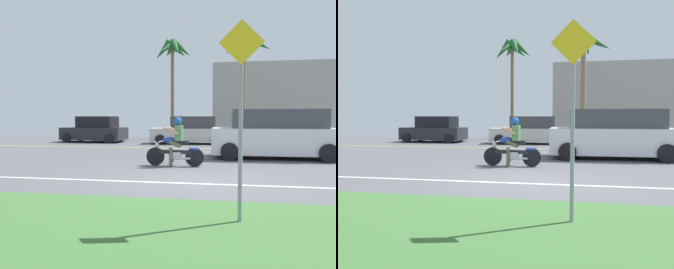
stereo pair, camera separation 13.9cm
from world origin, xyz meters
The scene contains 12 objects.
ground centered at (0.00, 3.00, -0.02)m, with size 56.00×30.00×0.04m, color #545459.
grass_median centered at (0.00, -4.10, 0.03)m, with size 56.00×3.80×0.06m, color #3D6B33.
lane_line_near centered at (0.00, -0.44, 0.00)m, with size 50.40×0.12×0.01m, color silver.
lane_line_far centered at (0.00, 8.37, 0.00)m, with size 50.40×0.12×0.01m, color yellow.
motorcyclist centered at (-0.85, 2.30, 0.65)m, with size 1.85×0.60×1.54m.
suv_nearby centered at (2.53, 4.97, 0.90)m, with size 4.81×2.22×1.83m.
parked_car_0 centered at (-7.40, 11.81, 0.75)m, with size 4.01×2.18×1.60m.
parked_car_1 centered at (-1.39, 11.43, 0.74)m, with size 4.46×2.01×1.60m.
palm_tree_1 centered at (-3.08, 15.46, 5.97)m, with size 2.95×2.97×7.06m.
palm_tree_2 centered at (1.80, 15.08, 6.08)m, with size 3.50×3.77×7.28m.
street_sign centered at (0.95, -3.35, 1.74)m, with size 0.62×0.06×2.88m.
building_far centered at (5.10, 21.00, 2.95)m, with size 11.05×4.00×5.90m, color #A8A399.
Camera 1 is at (0.77, -8.17, 1.54)m, focal length 36.07 mm.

